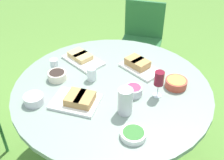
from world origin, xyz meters
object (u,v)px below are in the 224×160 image
object	(u,v)px
dining_table	(112,97)
wine_glass	(159,79)
chair_far_back	(142,36)
water_pitcher	(125,101)

from	to	relation	value
dining_table	wine_glass	bearing A→B (deg)	-57.68
chair_far_back	wine_glass	xyz separation A→B (m)	(-0.88, -1.01, 0.39)
dining_table	chair_far_back	xyz separation A→B (m)	(1.06, 0.74, -0.15)
water_pitcher	wine_glass	size ratio (longest dim) A/B	0.92
dining_table	wine_glass	xyz separation A→B (m)	(0.17, -0.27, 0.24)
wine_glass	chair_far_back	bearing A→B (deg)	49.01
water_pitcher	wine_glass	world-z (taller)	wine_glass
dining_table	wine_glass	world-z (taller)	wine_glass
dining_table	wine_glass	distance (m)	0.40
dining_table	water_pitcher	distance (m)	0.33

